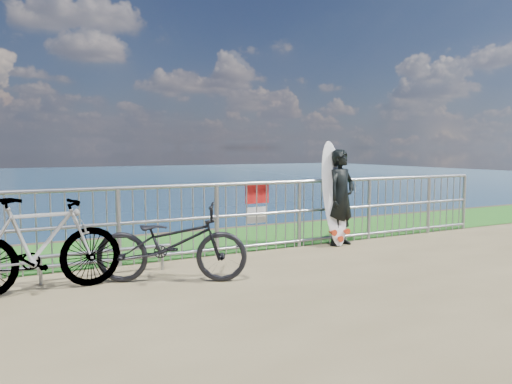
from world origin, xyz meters
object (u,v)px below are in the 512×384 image
surfer (341,197)px  bicycle_near (172,243)px  surfboard (334,197)px  bicycle_far (39,245)px

surfer → bicycle_near: (-3.31, -0.93, -0.33)m
surfer → surfboard: bearing=149.5°
surfboard → bicycle_far: size_ratio=0.97×
surfer → surfboard: surfboard is taller
surfboard → surfer: bearing=-15.4°
surfer → bicycle_far: bearing=173.2°
surfer → bicycle_near: 3.45m
surfboard → bicycle_far: surfboard is taller
surfboard → bicycle_near: surfboard is taller
surfboard → bicycle_near: (-3.19, -0.96, -0.34)m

